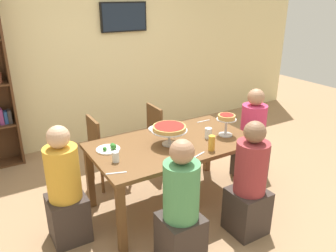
# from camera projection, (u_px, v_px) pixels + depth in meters

# --- Properties ---
(ground_plane) EXTENTS (12.00, 12.00, 0.00)m
(ground_plane) POSITION_uv_depth(u_px,v_px,m) (173.00, 203.00, 3.77)
(ground_plane) COLOR #9E7A56
(rear_partition) EXTENTS (8.00, 0.12, 2.80)m
(rear_partition) POSITION_uv_depth(u_px,v_px,m) (95.00, 50.00, 5.00)
(rear_partition) COLOR beige
(rear_partition) RESTS_ON ground_plane
(dining_table) EXTENTS (1.69, 0.95, 0.74)m
(dining_table) POSITION_uv_depth(u_px,v_px,m) (173.00, 150.00, 3.53)
(dining_table) COLOR brown
(dining_table) RESTS_ON ground_plane
(television) EXTENTS (0.72, 0.05, 0.42)m
(television) POSITION_uv_depth(u_px,v_px,m) (124.00, 17.00, 4.98)
(television) COLOR black
(diner_near_left) EXTENTS (0.34, 0.34, 1.15)m
(diner_near_left) POSITION_uv_depth(u_px,v_px,m) (181.00, 212.00, 2.79)
(diner_near_left) COLOR #382D28
(diner_near_left) RESTS_ON ground_plane
(diner_head_west) EXTENTS (0.34, 0.34, 1.15)m
(diner_head_west) POSITION_uv_depth(u_px,v_px,m) (66.00, 193.00, 3.06)
(diner_head_west) COLOR #382D28
(diner_head_west) RESTS_ON ground_plane
(diner_near_right) EXTENTS (0.34, 0.34, 1.15)m
(diner_near_right) POSITION_uv_depth(u_px,v_px,m) (249.00, 187.00, 3.16)
(diner_near_right) COLOR #382D28
(diner_near_right) RESTS_ON ground_plane
(diner_head_east) EXTENTS (0.34, 0.34, 1.15)m
(diner_head_east) POSITION_uv_depth(u_px,v_px,m) (252.00, 141.00, 4.14)
(diner_head_east) COLOR #382D28
(diner_head_east) RESTS_ON ground_plane
(chair_far_right) EXTENTS (0.40, 0.40, 0.87)m
(chair_far_right) POSITION_uv_depth(u_px,v_px,m) (162.00, 133.00, 4.39)
(chair_far_right) COLOR brown
(chair_far_right) RESTS_ON ground_plane
(chair_far_left) EXTENTS (0.40, 0.40, 0.87)m
(chair_far_left) POSITION_uv_depth(u_px,v_px,m) (104.00, 148.00, 3.97)
(chair_far_left) COLOR brown
(chair_far_left) RESTS_ON ground_plane
(deep_dish_pizza_stand) EXTENTS (0.37, 0.37, 0.21)m
(deep_dish_pizza_stand) POSITION_uv_depth(u_px,v_px,m) (169.00, 129.00, 3.39)
(deep_dish_pizza_stand) COLOR silver
(deep_dish_pizza_stand) RESTS_ON dining_table
(personal_pizza_stand) EXTENTS (0.22, 0.22, 0.24)m
(personal_pizza_stand) POSITION_uv_depth(u_px,v_px,m) (226.00, 120.00, 3.61)
(personal_pizza_stand) COLOR silver
(personal_pizza_stand) RESTS_ON dining_table
(salad_plate_near_diner) EXTENTS (0.23, 0.23, 0.07)m
(salad_plate_near_diner) POSITION_uv_depth(u_px,v_px,m) (158.00, 128.00, 3.82)
(salad_plate_near_diner) COLOR white
(salad_plate_near_diner) RESTS_ON dining_table
(salad_plate_far_diner) EXTENTS (0.24, 0.24, 0.07)m
(salad_plate_far_diner) POSITION_uv_depth(u_px,v_px,m) (109.00, 148.00, 3.32)
(salad_plate_far_diner) COLOR white
(salad_plate_far_diner) RESTS_ON dining_table
(beer_glass_amber_tall) EXTENTS (0.07, 0.07, 0.15)m
(beer_glass_amber_tall) POSITION_uv_depth(u_px,v_px,m) (212.00, 143.00, 3.30)
(beer_glass_amber_tall) COLOR gold
(beer_glass_amber_tall) RESTS_ON dining_table
(water_glass_clear_near) EXTENTS (0.07, 0.07, 0.11)m
(water_glass_clear_near) POSITION_uv_depth(u_px,v_px,m) (208.00, 133.00, 3.58)
(water_glass_clear_near) COLOR white
(water_glass_clear_near) RESTS_ON dining_table
(water_glass_clear_far) EXTENTS (0.06, 0.06, 0.10)m
(water_glass_clear_far) POSITION_uv_depth(u_px,v_px,m) (116.00, 157.00, 3.08)
(water_glass_clear_far) COLOR white
(water_glass_clear_far) RESTS_ON dining_table
(cutlery_fork_near) EXTENTS (0.18, 0.02, 0.00)m
(cutlery_fork_near) POSITION_uv_depth(u_px,v_px,m) (204.00, 121.00, 4.07)
(cutlery_fork_near) COLOR silver
(cutlery_fork_near) RESTS_ON dining_table
(cutlery_knife_near) EXTENTS (0.18, 0.07, 0.00)m
(cutlery_knife_near) POSITION_uv_depth(u_px,v_px,m) (116.00, 173.00, 2.90)
(cutlery_knife_near) COLOR silver
(cutlery_knife_near) RESTS_ON dining_table
(cutlery_fork_far) EXTENTS (0.18, 0.07, 0.00)m
(cutlery_fork_far) POSITION_uv_depth(u_px,v_px,m) (199.00, 155.00, 3.22)
(cutlery_fork_far) COLOR silver
(cutlery_fork_far) RESTS_ON dining_table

